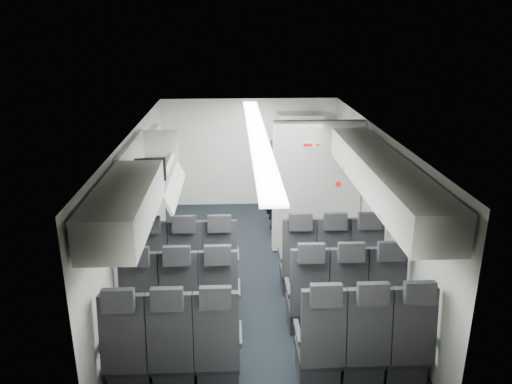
{
  "coord_description": "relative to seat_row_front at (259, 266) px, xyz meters",
  "views": [
    {
      "loc": [
        -0.34,
        -6.6,
        3.57
      ],
      "look_at": [
        0.0,
        0.4,
        1.15
      ],
      "focal_mm": 35.0,
      "sensor_mm": 36.0,
      "label": 1
    }
  ],
  "objects": [
    {
      "name": "seat_row_front",
      "position": [
        0.0,
        0.0,
        0.0
      ],
      "size": [
        3.33,
        0.56,
        1.24
      ],
      "color": "black",
      "rests_on": "cabin_shell"
    },
    {
      "name": "galley_unit",
      "position": [
        0.95,
        3.25,
        0.55
      ],
      "size": [
        0.85,
        0.52,
        1.9
      ],
      "color": "#939399",
      "rests_on": "cabin_shell"
    },
    {
      "name": "papers",
      "position": [
        0.59,
        2.04,
        0.66
      ],
      "size": [
        0.19,
        0.08,
        0.13
      ],
      "primitive_type": "cube",
      "rotation": [
        0.0,
        0.0,
        0.32
      ],
      "color": "white",
      "rests_on": "flight_attendant"
    },
    {
      "name": "seat_row_mid",
      "position": [
        0.0,
        -0.9,
        0.0
      ],
      "size": [
        3.33,
        0.56,
        1.24
      ],
      "color": "black",
      "rests_on": "cabin_shell"
    },
    {
      "name": "seat_row_rear",
      "position": [
        0.0,
        -1.8,
        0.0
      ],
      "size": [
        3.33,
        0.56,
        1.24
      ],
      "color": "black",
      "rests_on": "cabin_shell"
    },
    {
      "name": "overhead_bin_left_rear",
      "position": [
        -1.4,
        -1.47,
        1.46
      ],
      "size": [
        0.53,
        1.8,
        0.4
      ],
      "color": "silver",
      "rests_on": "cabin_shell"
    },
    {
      "name": "bulkhead_partition",
      "position": [
        0.98,
        1.33,
        0.67
      ],
      "size": [
        1.4,
        0.15,
        2.13
      ],
      "color": "silver",
      "rests_on": "cabin_shell"
    },
    {
      "name": "carry_on_bag",
      "position": [
        -1.37,
        -0.02,
        1.4
      ],
      "size": [
        0.42,
        0.31,
        0.23
      ],
      "primitive_type": "cube",
      "rotation": [
        0.0,
        0.0,
        0.11
      ],
      "color": "black",
      "rests_on": "overhead_bin_left_front_open"
    },
    {
      "name": "overhead_bin_right_front",
      "position": [
        1.4,
        0.28,
        1.46
      ],
      "size": [
        0.53,
        1.7,
        0.4
      ],
      "color": "silver",
      "rests_on": "cabin_shell"
    },
    {
      "name": "cabin_shell",
      "position": [
        0.0,
        0.53,
        0.72
      ],
      "size": [
        3.41,
        6.01,
        2.16
      ],
      "color": "black",
      "rests_on": "ground"
    },
    {
      "name": "boarding_door",
      "position": [
        -1.64,
        2.09,
        0.55
      ],
      "size": [
        0.12,
        1.27,
        1.86
      ],
      "color": "silver",
      "rests_on": "cabin_shell"
    },
    {
      "name": "overhead_bin_right_rear",
      "position": [
        1.4,
        -1.47,
        1.46
      ],
      "size": [
        0.53,
        1.8,
        0.4
      ],
      "color": "silver",
      "rests_on": "cabin_shell"
    },
    {
      "name": "overhead_bin_left_front_open",
      "position": [
        -1.44,
        0.28,
        1.33
      ],
      "size": [
        0.64,
        1.7,
        0.72
      ],
      "color": "#9E9E93",
      "rests_on": "cabin_shell"
    },
    {
      "name": "flight_attendant",
      "position": [
        0.4,
        2.09,
        0.43
      ],
      "size": [
        0.49,
        0.66,
        1.68
      ],
      "primitive_type": "imported",
      "rotation": [
        0.0,
        0.0,
        1.72
      ],
      "color": "black",
      "rests_on": "ground"
    }
  ]
}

